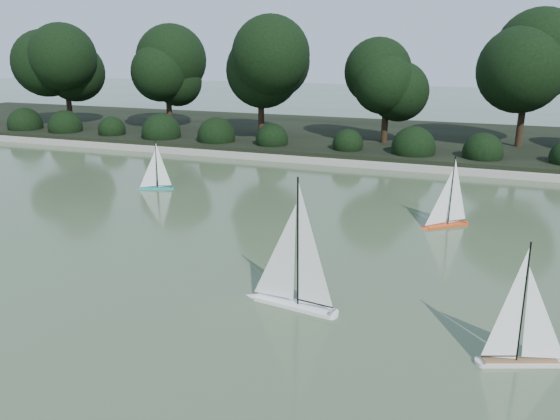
% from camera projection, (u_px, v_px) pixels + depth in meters
% --- Properties ---
extents(ground, '(80.00, 80.00, 0.00)m').
position_uv_depth(ground, '(177.00, 296.00, 7.55)').
color(ground, '#354429').
rests_on(ground, ground).
extents(pond_coping, '(40.00, 0.35, 0.18)m').
position_uv_depth(pond_coping, '(335.00, 162.00, 15.63)').
color(pond_coping, gray).
rests_on(pond_coping, ground).
extents(far_bank, '(40.00, 8.00, 0.30)m').
position_uv_depth(far_bank, '(362.00, 138.00, 19.22)').
color(far_bank, black).
rests_on(far_bank, ground).
extents(tree_line, '(26.31, 3.93, 4.39)m').
position_uv_depth(tree_line, '(396.00, 67.00, 16.68)').
color(tree_line, black).
rests_on(tree_line, ground).
extents(shrub_hedge, '(29.10, 1.10, 1.10)m').
position_uv_depth(shrub_hedge, '(342.00, 144.00, 16.34)').
color(shrub_hedge, black).
rests_on(shrub_hedge, ground).
extents(sailboat_white_a, '(1.40, 0.43, 1.90)m').
position_uv_depth(sailboat_white_a, '(287.00, 285.00, 7.22)').
color(sailboat_white_a, white).
rests_on(sailboat_white_a, ground).
extents(sailboat_white_b, '(1.07, 0.51, 1.49)m').
position_uv_depth(sailboat_white_b, '(530.00, 345.00, 5.90)').
color(sailboat_white_b, beige).
rests_on(sailboat_white_b, ground).
extents(sailboat_orange, '(0.93, 0.77, 1.47)m').
position_uv_depth(sailboat_orange, '(443.00, 215.00, 10.34)').
color(sailboat_orange, '#DA4112').
rests_on(sailboat_orange, ground).
extents(sailboat_teal, '(0.88, 0.46, 1.24)m').
position_uv_depth(sailboat_teal, '(153.00, 181.00, 13.01)').
color(sailboat_teal, teal).
rests_on(sailboat_teal, ground).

